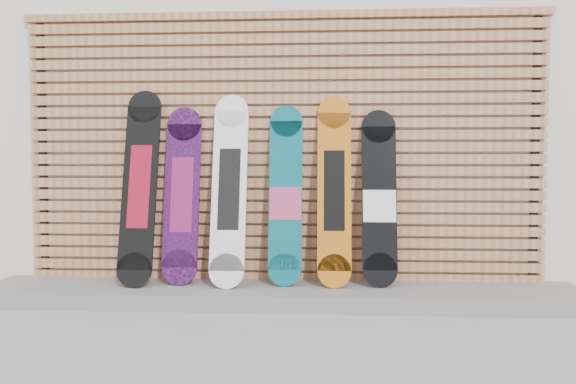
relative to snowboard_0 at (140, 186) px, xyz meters
name	(u,v)px	position (x,y,z in m)	size (l,w,h in m)	color
ground	(296,328)	(1.27, -0.75, -0.89)	(80.00, 80.00, 0.00)	#98989A
building	(348,105)	(1.77, 2.75, 0.91)	(12.00, 5.00, 3.60)	silver
concrete_step	(280,294)	(1.12, -0.07, -0.83)	(4.60, 0.70, 0.12)	slate
slat_wall	(283,147)	(1.12, 0.22, 0.32)	(4.26, 0.08, 2.29)	#AC6F47
snowboard_0	(140,186)	(0.00, 0.00, 0.00)	(0.27, 0.40, 1.55)	black
snowboard_1	(182,195)	(0.32, 0.05, -0.07)	(0.28, 0.29, 1.41)	black
snowboard_2	(229,189)	(0.71, 0.00, -0.02)	(0.27, 0.39, 1.51)	white
snowboard_3	(286,196)	(1.15, 0.06, -0.07)	(0.26, 0.28, 1.42)	#0B5F6C
snowboard_4	(334,190)	(1.53, 0.04, -0.03)	(0.26, 0.32, 1.49)	orange
snowboard_5	(379,199)	(1.89, 0.06, -0.09)	(0.27, 0.28, 1.38)	black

